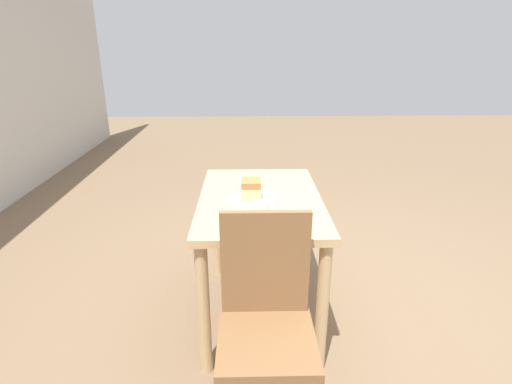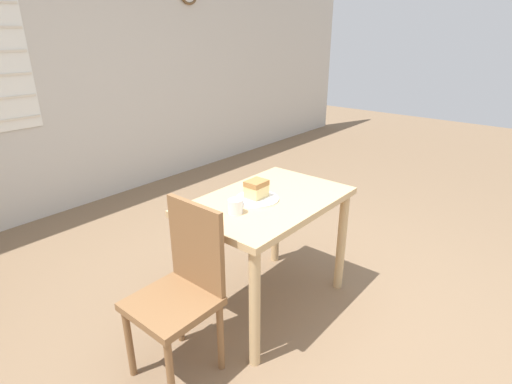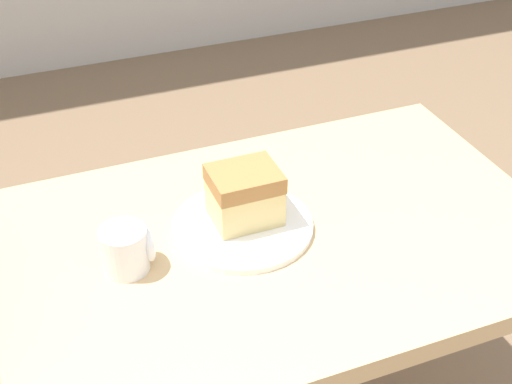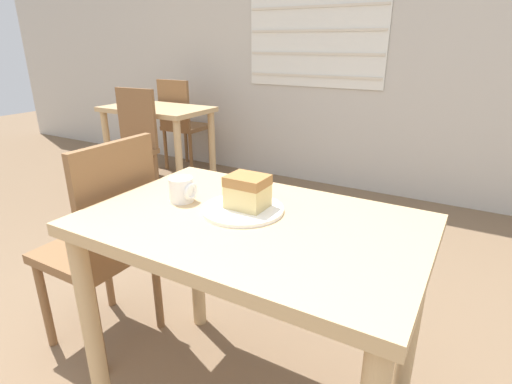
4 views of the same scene
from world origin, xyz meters
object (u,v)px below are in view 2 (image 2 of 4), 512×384
(dining_table_near, at_px, (268,217))
(cake_slice, at_px, (256,189))
(coffee_mug, at_px, (236,206))
(chair_near_window, at_px, (182,287))
(plate, at_px, (257,199))

(dining_table_near, xyz_separation_m, cake_slice, (-0.05, 0.05, 0.19))
(coffee_mug, bearing_deg, cake_slice, 10.60)
(chair_near_window, xyz_separation_m, cake_slice, (0.65, 0.05, 0.32))
(plate, xyz_separation_m, cake_slice, (0.01, 0.01, 0.06))
(dining_table_near, xyz_separation_m, chair_near_window, (-0.69, -0.00, -0.13))
(chair_near_window, distance_m, coffee_mug, 0.51)
(dining_table_near, relative_size, plate, 3.93)
(dining_table_near, distance_m, chair_near_window, 0.70)
(dining_table_near, bearing_deg, cake_slice, 132.60)
(plate, distance_m, coffee_mug, 0.22)
(dining_table_near, relative_size, chair_near_window, 1.11)
(chair_near_window, distance_m, plate, 0.69)
(cake_slice, distance_m, coffee_mug, 0.23)
(chair_near_window, relative_size, plate, 3.55)
(dining_table_near, distance_m, plate, 0.15)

